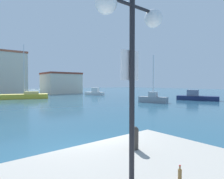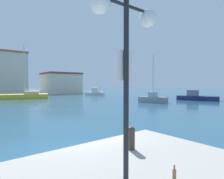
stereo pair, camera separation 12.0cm
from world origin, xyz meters
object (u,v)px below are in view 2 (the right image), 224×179
lamppost (126,26)px  sailboat_grey_outer_mooring (153,98)px  bottle (174,174)px  motorboat_white_distant_north (95,92)px  mooring_bollard (131,137)px  sailboat_yellow_near_pier (25,96)px  motorboat_navy_far_left (196,97)px

lamppost → sailboat_grey_outer_mooring: bearing=38.2°
bottle → motorboat_white_distant_north: size_ratio=0.06×
lamppost → bottle: 2.95m
lamppost → mooring_bollard: bearing=42.7°
sailboat_grey_outer_mooring → sailboat_yellow_near_pier: bearing=123.4°
mooring_bollard → motorboat_navy_far_left: motorboat_navy_far_left is taller
lamppost → sailboat_yellow_near_pier: (7.02, 35.78, -3.42)m
sailboat_grey_outer_mooring → lamppost: bearing=-141.8°
lamppost → sailboat_yellow_near_pier: bearing=78.9°
bottle → mooring_bollard: 1.84m
mooring_bollard → sailboat_yellow_near_pier: 35.03m
bottle → sailboat_yellow_near_pier: sailboat_yellow_near_pier is taller
motorboat_navy_far_left → sailboat_yellow_near_pier: bearing=135.6°
lamppost → motorboat_white_distant_north: bearing=57.5°
motorboat_navy_far_left → bottle: bearing=-153.2°
sailboat_yellow_near_pier → motorboat_navy_far_left: (22.34, -21.89, 0.03)m
motorboat_white_distant_north → motorboat_navy_far_left: motorboat_white_distant_north is taller
sailboat_yellow_near_pier → sailboat_grey_outer_mooring: 23.84m
motorboat_white_distant_north → motorboat_navy_far_left: bearing=-76.1°
lamppost → mooring_bollard: (1.33, 1.22, -2.56)m
mooring_bollard → sailboat_yellow_near_pier: size_ratio=0.06×
sailboat_yellow_near_pier → mooring_bollard: bearing=-99.4°
sailboat_yellow_near_pier → bottle: bearing=-99.8°
sailboat_yellow_near_pier → sailboat_grey_outer_mooring: sailboat_yellow_near_pier is taller
sailboat_yellow_near_pier → motorboat_navy_far_left: bearing=-44.4°
mooring_bollard → motorboat_white_distant_north: 42.22m
bottle → motorboat_navy_far_left: motorboat_navy_far_left is taller
bottle → lamppost: bearing=146.3°
mooring_bollard → sailboat_grey_outer_mooring: 23.87m
motorboat_white_distant_north → sailboat_grey_outer_mooring: 21.46m
bottle → sailboat_yellow_near_pier: bearing=80.2°
sailboat_yellow_near_pier → lamppost: bearing=-101.1°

